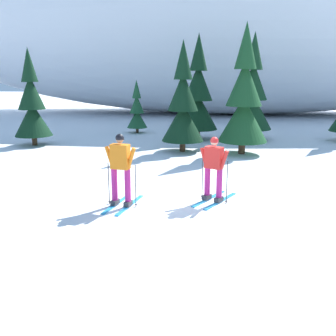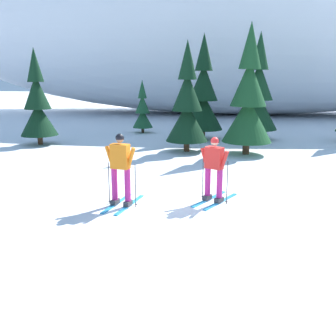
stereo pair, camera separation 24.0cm
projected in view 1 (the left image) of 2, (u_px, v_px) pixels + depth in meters
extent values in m
plane|color=white|center=(184.00, 199.00, 10.42)|extent=(120.00, 120.00, 0.00)
cube|color=#2893CC|center=(117.00, 204.00, 10.01)|extent=(0.40, 1.62, 0.03)
cube|color=#2893CC|center=(130.00, 205.00, 9.90)|extent=(0.40, 1.62, 0.03)
cube|color=#38383D|center=(115.00, 202.00, 9.90)|extent=(0.19, 0.30, 0.12)
cube|color=#38383D|center=(128.00, 203.00, 9.79)|extent=(0.19, 0.30, 0.12)
cylinder|color=#B7237A|center=(114.00, 184.00, 9.79)|extent=(0.15, 0.15, 0.83)
cylinder|color=#B7237A|center=(128.00, 185.00, 9.68)|extent=(0.15, 0.15, 0.83)
cube|color=orange|center=(120.00, 157.00, 9.56)|extent=(0.49, 0.32, 0.61)
cylinder|color=orange|center=(110.00, 158.00, 9.66)|extent=(0.29, 0.15, 0.58)
cylinder|color=orange|center=(131.00, 159.00, 9.49)|extent=(0.29, 0.15, 0.58)
sphere|color=#A37556|center=(120.00, 139.00, 9.46)|extent=(0.19, 0.19, 0.19)
sphere|color=black|center=(120.00, 138.00, 9.46)|extent=(0.21, 0.21, 0.21)
cube|color=black|center=(121.00, 138.00, 9.54)|extent=(0.15, 0.06, 0.07)
cylinder|color=#2D2D33|center=(109.00, 184.00, 9.90)|extent=(0.02, 0.02, 1.09)
cylinder|color=#2D2D33|center=(109.00, 202.00, 10.02)|extent=(0.07, 0.07, 0.01)
cylinder|color=#2D2D33|center=(136.00, 186.00, 9.69)|extent=(0.02, 0.02, 1.09)
cylinder|color=#2D2D33|center=(136.00, 205.00, 9.80)|extent=(0.07, 0.07, 0.01)
cube|color=#2893CC|center=(209.00, 199.00, 10.41)|extent=(0.87, 1.49, 0.03)
cube|color=#2893CC|center=(220.00, 201.00, 10.21)|extent=(0.87, 1.49, 0.03)
cube|color=#38383D|center=(207.00, 197.00, 10.31)|extent=(0.26, 0.31, 0.12)
cube|color=#38383D|center=(219.00, 199.00, 10.11)|extent=(0.26, 0.31, 0.12)
cylinder|color=#B7237A|center=(207.00, 181.00, 10.21)|extent=(0.15, 0.15, 0.75)
cylinder|color=#B7237A|center=(219.00, 183.00, 10.01)|extent=(0.15, 0.15, 0.75)
cube|color=red|center=(214.00, 158.00, 9.95)|extent=(0.51, 0.42, 0.56)
cylinder|color=red|center=(205.00, 159.00, 10.12)|extent=(0.29, 0.22, 0.58)
cylinder|color=red|center=(223.00, 161.00, 9.82)|extent=(0.29, 0.22, 0.58)
sphere|color=beige|center=(214.00, 142.00, 9.86)|extent=(0.19, 0.19, 0.19)
sphere|color=red|center=(214.00, 141.00, 9.85)|extent=(0.21, 0.21, 0.21)
cube|color=black|center=(216.00, 141.00, 9.92)|extent=(0.15, 0.10, 0.07)
cylinder|color=#2D2D33|center=(202.00, 178.00, 10.35)|extent=(0.02, 0.02, 1.13)
cylinder|color=#2D2D33|center=(202.00, 196.00, 10.47)|extent=(0.07, 0.07, 0.01)
cylinder|color=#2D2D33|center=(227.00, 182.00, 9.94)|extent=(0.02, 0.02, 1.13)
cylinder|color=#2D2D33|center=(226.00, 201.00, 10.06)|extent=(0.07, 0.07, 0.01)
cylinder|color=#47301E|center=(34.00, 139.00, 18.24)|extent=(0.24, 0.24, 0.60)
cone|color=black|center=(33.00, 119.00, 18.02)|extent=(1.71, 1.71, 1.53)
cone|color=black|center=(31.00, 92.00, 17.73)|extent=(1.23, 1.23, 1.53)
cone|color=black|center=(28.00, 64.00, 17.44)|extent=(0.75, 0.75, 1.53)
cylinder|color=#47301E|center=(137.00, 129.00, 22.06)|extent=(0.16, 0.16, 0.40)
cone|color=#1E512D|center=(137.00, 119.00, 21.92)|extent=(1.14, 1.14, 1.02)
cone|color=#1E512D|center=(137.00, 104.00, 21.72)|extent=(0.82, 0.82, 1.02)
cone|color=#1E512D|center=(137.00, 89.00, 21.53)|extent=(0.50, 0.50, 1.02)
cylinder|color=#47301E|center=(183.00, 144.00, 16.76)|extent=(0.25, 0.25, 0.63)
cone|color=black|center=(183.00, 122.00, 16.53)|extent=(1.79, 1.79, 1.60)
cone|color=black|center=(183.00, 91.00, 16.23)|extent=(1.29, 1.29, 1.60)
cone|color=black|center=(183.00, 59.00, 15.93)|extent=(0.79, 0.79, 1.60)
cylinder|color=#47301E|center=(197.00, 132.00, 19.85)|extent=(0.28, 0.28, 0.70)
cone|color=black|center=(198.00, 111.00, 19.60)|extent=(2.01, 2.01, 1.80)
cone|color=black|center=(198.00, 82.00, 19.26)|extent=(1.45, 1.45, 1.80)
cone|color=black|center=(199.00, 52.00, 18.92)|extent=(0.88, 0.88, 1.80)
cylinder|color=#47301E|center=(242.00, 145.00, 16.26)|extent=(0.28, 0.28, 0.71)
cone|color=#194723|center=(243.00, 119.00, 16.00)|extent=(2.03, 2.03, 1.82)
cone|color=#194723|center=(245.00, 83.00, 15.66)|extent=(1.46, 1.46, 1.82)
cone|color=#194723|center=(246.00, 45.00, 15.31)|extent=(0.89, 0.89, 1.82)
cylinder|color=#47301E|center=(250.00, 132.00, 19.88)|extent=(0.29, 0.29, 0.71)
cone|color=#14381E|center=(252.00, 111.00, 19.62)|extent=(2.04, 2.04, 1.82)
cone|color=#14381E|center=(253.00, 81.00, 19.27)|extent=(1.47, 1.47, 1.82)
cone|color=#14381E|center=(255.00, 50.00, 18.93)|extent=(0.90, 0.90, 1.82)
ellipsoid|color=white|center=(229.00, 21.00, 30.95)|extent=(51.91, 17.23, 14.64)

